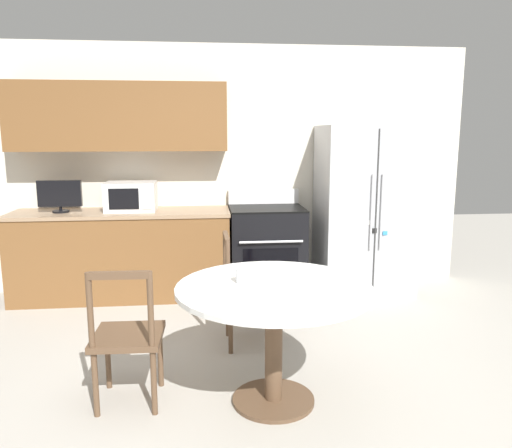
{
  "coord_description": "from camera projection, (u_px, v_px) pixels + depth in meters",
  "views": [
    {
      "loc": [
        -0.28,
        -2.82,
        1.68
      ],
      "look_at": [
        0.14,
        1.15,
        0.95
      ],
      "focal_mm": 35.0,
      "sensor_mm": 36.0,
      "label": 1
    }
  ],
  "objects": [
    {
      "name": "ground_plane",
      "position": [
        253.0,
        408.0,
        3.09
      ],
      "size": [
        14.0,
        14.0,
        0.0
      ],
      "primitive_type": "plane",
      "color": "#B2ADA3"
    },
    {
      "name": "back_wall",
      "position": [
        201.0,
        155.0,
        5.33
      ],
      "size": [
        5.2,
        0.44,
        2.6
      ],
      "color": "silver",
      "rests_on": "ground_plane"
    },
    {
      "name": "kitchen_counter",
      "position": [
        123.0,
        254.0,
        5.13
      ],
      "size": [
        2.19,
        0.64,
        0.9
      ],
      "color": "brown",
      "rests_on": "ground_plane"
    },
    {
      "name": "refrigerator",
      "position": [
        364.0,
        210.0,
        5.24
      ],
      "size": [
        0.94,
        0.76,
        1.76
      ],
      "color": "#B2B5BA",
      "rests_on": "ground_plane"
    },
    {
      "name": "oven_range",
      "position": [
        267.0,
        250.0,
        5.26
      ],
      "size": [
        0.77,
        0.68,
        1.08
      ],
      "color": "black",
      "rests_on": "ground_plane"
    },
    {
      "name": "microwave",
      "position": [
        131.0,
        196.0,
        5.06
      ],
      "size": [
        0.5,
        0.39,
        0.29
      ],
      "color": "white",
      "rests_on": "kitchen_counter"
    },
    {
      "name": "countertop_tv",
      "position": [
        60.0,
        195.0,
        4.94
      ],
      "size": [
        0.42,
        0.16,
        0.32
      ],
      "color": "black",
      "rests_on": "kitchen_counter"
    },
    {
      "name": "dining_table",
      "position": [
        274.0,
        309.0,
        3.06
      ],
      "size": [
        1.2,
        1.2,
        0.76
      ],
      "color": "white",
      "rests_on": "ground_plane"
    },
    {
      "name": "dining_chair_far",
      "position": [
        247.0,
        292.0,
        3.97
      ],
      "size": [
        0.42,
        0.42,
        0.9
      ],
      "rotation": [
        0.0,
        0.0,
        4.72
      ],
      "color": "brown",
      "rests_on": "ground_plane"
    },
    {
      "name": "dining_chair_left",
      "position": [
        127.0,
        337.0,
        3.08
      ],
      "size": [
        0.43,
        0.43,
        0.9
      ],
      "rotation": [
        0.0,
        0.0,
        6.25
      ],
      "color": "brown",
      "rests_on": "ground_plane"
    },
    {
      "name": "candle_glass",
      "position": [
        242.0,
        277.0,
        3.08
      ],
      "size": [
        0.08,
        0.08,
        0.09
      ],
      "color": "silver",
      "rests_on": "dining_table"
    }
  ]
}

